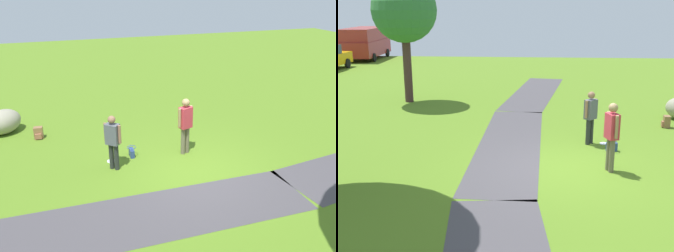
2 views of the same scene
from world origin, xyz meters
TOP-DOWN VIEW (x-y plane):
  - ground_plane at (0.00, 0.00)m, footprint 48.00×48.00m
  - footpath_segment_mid at (1.94, 1.60)m, footprint 8.03×1.96m
  - lawn_boulder at (5.20, -4.41)m, footprint 1.53×1.55m
  - woman_with_handbag at (2.08, -0.76)m, footprint 0.43×0.42m
  - man_near_boulder at (-0.13, -1.03)m, footprint 0.49×0.35m
  - handbag_on_grass at (1.46, -1.33)m, footprint 0.28×0.32m
  - backpack_by_boulder at (4.09, -3.55)m, footprint 0.29×0.28m
  - frisbee_on_grass at (2.10, -1.20)m, footprint 0.24×0.24m

SIDE VIEW (x-z plane):
  - ground_plane at x=0.00m, z-range 0.00..0.00m
  - footpath_segment_mid at x=1.94m, z-range 0.00..0.01m
  - frisbee_on_grass at x=2.10m, z-range 0.00..0.02m
  - handbag_on_grass at x=1.46m, z-range -0.01..0.29m
  - backpack_by_boulder at x=4.09m, z-range -0.01..0.39m
  - lawn_boulder at x=5.20m, z-range 0.00..0.82m
  - woman_with_handbag at x=2.08m, z-range 0.12..1.70m
  - man_near_boulder at x=-0.13m, z-range 0.14..1.88m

